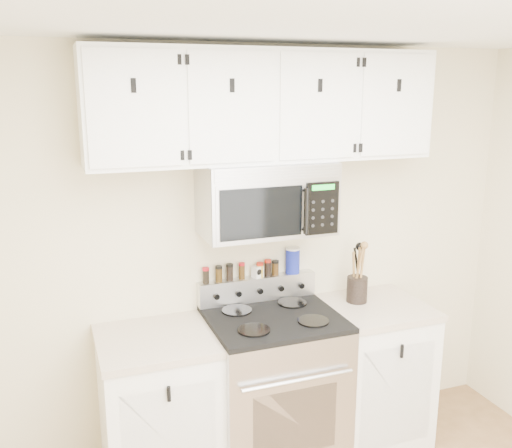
{
  "coord_description": "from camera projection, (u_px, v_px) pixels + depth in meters",
  "views": [
    {
      "loc": [
        -1.17,
        -1.45,
        2.26
      ],
      "look_at": [
        -0.1,
        1.45,
        1.51
      ],
      "focal_mm": 40.0,
      "sensor_mm": 36.0,
      "label": 1
    }
  ],
  "objects": [
    {
      "name": "spice_jar_3",
      "position": [
        242.0,
        271.0,
        3.5
      ],
      "size": [
        0.04,
        0.04,
        0.1
      ],
      "color": "#3E290E",
      "rests_on": "range"
    },
    {
      "name": "microwave",
      "position": [
        267.0,
        198.0,
        3.28
      ],
      "size": [
        0.76,
        0.44,
        0.42
      ],
      "color": "#9E9EA3",
      "rests_on": "back_wall"
    },
    {
      "name": "spice_jar_2",
      "position": [
        230.0,
        272.0,
        3.48
      ],
      "size": [
        0.04,
        0.04,
        0.1
      ],
      "color": "black",
      "rests_on": "range"
    },
    {
      "name": "utensil_crock",
      "position": [
        357.0,
        287.0,
        3.61
      ],
      "size": [
        0.13,
        0.13,
        0.38
      ],
      "color": "black",
      "rests_on": "base_cabinet_right"
    },
    {
      "name": "range",
      "position": [
        273.0,
        388.0,
        3.44
      ],
      "size": [
        0.76,
        0.65,
        1.1
      ],
      "color": "#B7B7BA",
      "rests_on": "floor"
    },
    {
      "name": "salt_canister",
      "position": [
        293.0,
        260.0,
        3.61
      ],
      "size": [
        0.09,
        0.09,
        0.17
      ],
      "color": "#16229C",
      "rests_on": "range"
    },
    {
      "name": "spice_jar_1",
      "position": [
        219.0,
        274.0,
        3.45
      ],
      "size": [
        0.04,
        0.04,
        0.1
      ],
      "color": "#3A280E",
      "rests_on": "range"
    },
    {
      "name": "upper_cabinets",
      "position": [
        265.0,
        106.0,
        3.18
      ],
      "size": [
        2.0,
        0.35,
        0.62
      ],
      "color": "white",
      "rests_on": "back_wall"
    },
    {
      "name": "spice_jar_4",
      "position": [
        260.0,
        270.0,
        3.54
      ],
      "size": [
        0.04,
        0.04,
        0.09
      ],
      "color": "#BF8F16",
      "rests_on": "range"
    },
    {
      "name": "spice_jar_6",
      "position": [
        275.0,
        268.0,
        3.58
      ],
      "size": [
        0.04,
        0.04,
        0.09
      ],
      "color": "#3D270E",
      "rests_on": "range"
    },
    {
      "name": "base_cabinet_right",
      "position": [
        371.0,
        371.0,
        3.69
      ],
      "size": [
        0.64,
        0.62,
        0.92
      ],
      "color": "white",
      "rests_on": "floor"
    },
    {
      "name": "spice_jar_5",
      "position": [
        268.0,
        268.0,
        3.56
      ],
      "size": [
        0.04,
        0.04,
        0.11
      ],
      "color": "black",
      "rests_on": "range"
    },
    {
      "name": "kitchen_timer",
      "position": [
        257.0,
        272.0,
        3.54
      ],
      "size": [
        0.08,
        0.07,
        0.07
      ],
      "primitive_type": "cube",
      "rotation": [
        0.0,
        0.0,
        0.41
      ],
      "color": "silver",
      "rests_on": "range"
    },
    {
      "name": "back_wall",
      "position": [
        255.0,
        252.0,
        3.55
      ],
      "size": [
        3.5,
        0.01,
        2.5
      ],
      "primitive_type": "cube",
      "color": "beige",
      "rests_on": "floor"
    },
    {
      "name": "base_cabinet_left",
      "position": [
        159.0,
        412.0,
        3.23
      ],
      "size": [
        0.64,
        0.62,
        0.92
      ],
      "color": "white",
      "rests_on": "floor"
    },
    {
      "name": "ceiling",
      "position": [
        461.0,
        3.0,
        1.66
      ],
      "size": [
        3.5,
        3.5,
        0.01
      ],
      "primitive_type": "cube",
      "color": "white",
      "rests_on": "back_wall"
    },
    {
      "name": "spice_jar_0",
      "position": [
        206.0,
        275.0,
        3.43
      ],
      "size": [
        0.04,
        0.04,
        0.1
      ],
      "color": "black",
      "rests_on": "range"
    },
    {
      "name": "spice_jar_7",
      "position": [
        290.0,
        266.0,
        3.61
      ],
      "size": [
        0.04,
        0.04,
        0.09
      ],
      "color": "yellow",
      "rests_on": "range"
    }
  ]
}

